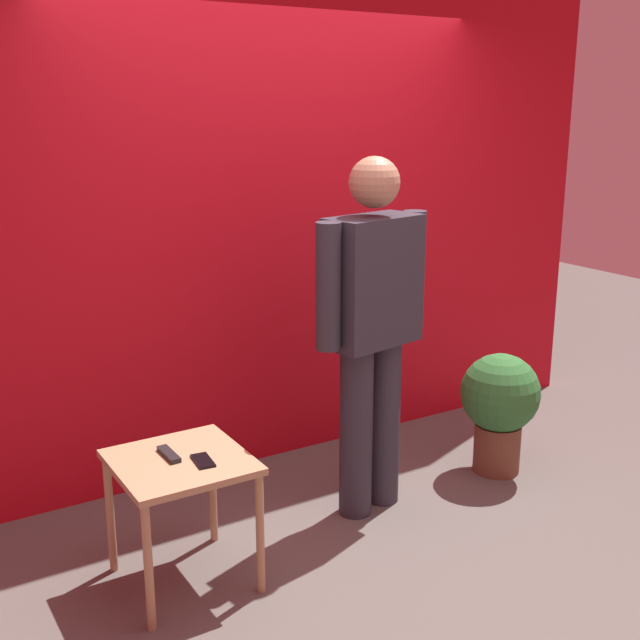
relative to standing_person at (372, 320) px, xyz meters
The scene contains 7 objects.
ground_plane 1.10m from the standing_person, 99.56° to the right, with size 12.00×12.00×0.00m, color #59544F.
back_wall_red 1.07m from the standing_person, 95.06° to the left, with size 4.52×0.12×3.25m, color red.
standing_person is the anchor object (origin of this frame).
side_table 1.19m from the standing_person, behind, with size 0.55×0.55×0.58m.
cell_phone 1.10m from the standing_person, 168.10° to the right, with size 0.07×0.14×0.01m, color black.
tv_remote 1.17m from the standing_person, behind, with size 0.04×0.17×0.02m, color black.
potted_plant 1.04m from the standing_person, ahead, with size 0.44×0.44×0.69m.
Camera 1 is at (-2.09, -2.60, 2.01)m, focal length 44.73 mm.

